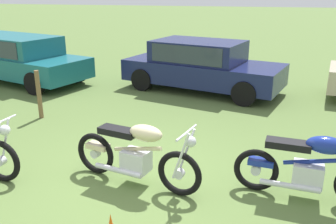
{
  "coord_description": "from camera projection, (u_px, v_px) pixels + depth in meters",
  "views": [
    {
      "loc": [
        1.77,
        -4.62,
        2.81
      ],
      "look_at": [
        0.07,
        1.81,
        0.57
      ],
      "focal_mm": 39.02,
      "sensor_mm": 36.0,
      "label": 1
    }
  ],
  "objects": [
    {
      "name": "motorcycle_blue",
      "position": [
        309.0,
        168.0,
        5.01
      ],
      "size": [
        2.0,
        0.64,
        1.02
      ],
      "rotation": [
        0.0,
        0.0,
        -0.09
      ],
      "color": "black",
      "rests_on": "ground"
    },
    {
      "name": "car_teal",
      "position": [
        16.0,
        55.0,
        11.51
      ],
      "size": [
        4.83,
        2.98,
        1.43
      ],
      "rotation": [
        0.0,
        0.0,
        -0.28
      ],
      "color": "#19606B",
      "rests_on": "ground"
    },
    {
      "name": "car_navy",
      "position": [
        201.0,
        63.0,
        10.44
      ],
      "size": [
        4.76,
        2.86,
        1.43
      ],
      "rotation": [
        0.0,
        0.0,
        -0.25
      ],
      "color": "#161E4C",
      "rests_on": "ground"
    },
    {
      "name": "ground_plane",
      "position": [
        133.0,
        184.0,
        5.56
      ],
      "size": [
        120.0,
        120.0,
        0.0
      ],
      "primitive_type": "plane",
      "color": "#567038"
    },
    {
      "name": "fence_post_wooden",
      "position": [
        39.0,
        95.0,
        8.22
      ],
      "size": [
        0.1,
        0.1,
        1.1
      ],
      "primitive_type": "cylinder",
      "color": "brown",
      "rests_on": "ground"
    },
    {
      "name": "motorcycle_cream",
      "position": [
        136.0,
        154.0,
        5.4
      ],
      "size": [
        2.12,
        0.76,
        1.02
      ],
      "rotation": [
        0.0,
        0.0,
        -0.21
      ],
      "color": "black",
      "rests_on": "ground"
    }
  ]
}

